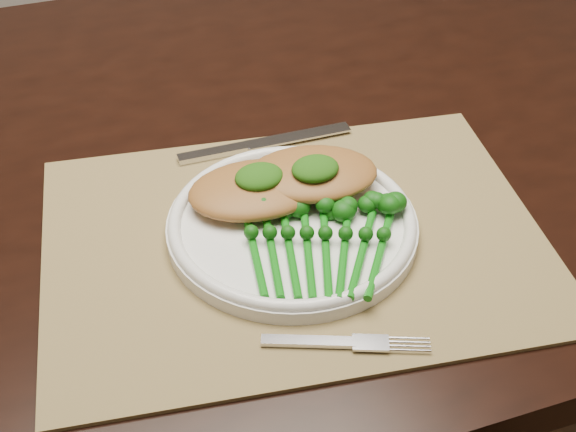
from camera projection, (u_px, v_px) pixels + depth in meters
name	position (u px, v px, depth m)	size (l,w,h in m)	color
dining_table	(245.00, 347.00, 1.18)	(1.65, 0.99, 0.75)	black
placemat	(294.00, 240.00, 0.80)	(0.50, 0.36, 0.00)	olive
dinner_plate	(292.00, 224.00, 0.80)	(0.25, 0.25, 0.02)	white
knife	(249.00, 146.00, 0.92)	(0.21, 0.03, 0.01)	silver
fork	(357.00, 343.00, 0.69)	(0.14, 0.07, 0.00)	silver
chicken_fillet_left	(256.00, 189.00, 0.82)	(0.14, 0.10, 0.03)	#A46A2F
chicken_fillet_right	(312.00, 173.00, 0.83)	(0.14, 0.09, 0.03)	#A46A2F
pesto_dollop_left	(259.00, 177.00, 0.81)	(0.05, 0.04, 0.02)	#144109
pesto_dollop_right	(315.00, 169.00, 0.81)	(0.05, 0.04, 0.02)	#144109
broccolini_bundle	(317.00, 252.00, 0.76)	(0.19, 0.20, 0.04)	#0E6A0F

